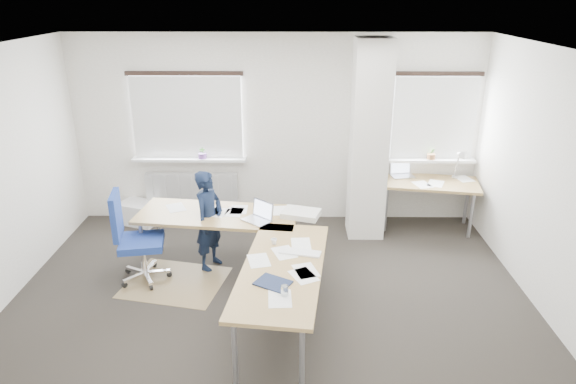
{
  "coord_description": "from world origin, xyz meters",
  "views": [
    {
      "loc": [
        0.25,
        -4.91,
        3.33
      ],
      "look_at": [
        0.19,
        0.9,
        1.05
      ],
      "focal_mm": 32.0,
      "sensor_mm": 36.0,
      "label": 1
    }
  ],
  "objects_px": {
    "desk_main": "(252,240)",
    "person": "(209,220)",
    "desk_side": "(429,184)",
    "task_chair": "(140,256)"
  },
  "relations": [
    {
      "from": "desk_main",
      "to": "person",
      "type": "bearing_deg",
      "value": 140.29
    },
    {
      "from": "desk_main",
      "to": "desk_side",
      "type": "xyz_separation_m",
      "value": [
        2.47,
        1.85,
        -0.01
      ]
    },
    {
      "from": "desk_main",
      "to": "desk_side",
      "type": "relative_size",
      "value": 1.92
    },
    {
      "from": "desk_main",
      "to": "task_chair",
      "type": "height_order",
      "value": "task_chair"
    },
    {
      "from": "desk_main",
      "to": "desk_side",
      "type": "height_order",
      "value": "desk_side"
    },
    {
      "from": "desk_side",
      "to": "person",
      "type": "height_order",
      "value": "person"
    },
    {
      "from": "task_chair",
      "to": "person",
      "type": "height_order",
      "value": "person"
    },
    {
      "from": "desk_main",
      "to": "task_chair",
      "type": "distance_m",
      "value": 1.47
    },
    {
      "from": "person",
      "to": "desk_side",
      "type": "bearing_deg",
      "value": -44.7
    },
    {
      "from": "task_chair",
      "to": "desk_side",
      "type": "bearing_deg",
      "value": 12.29
    }
  ]
}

